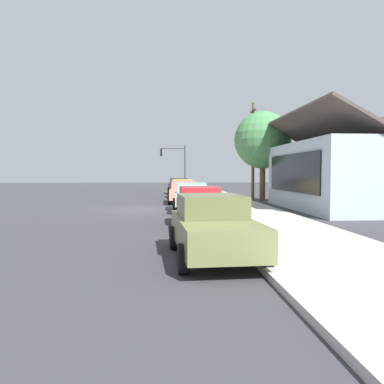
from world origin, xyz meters
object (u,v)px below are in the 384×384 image
object	(u,v)px
car_seafoam	(191,197)
fire_hydrant_red	(215,203)
car_charcoal	(179,186)
car_cherry	(200,206)
car_olive	(213,226)
shade_tree	(263,140)
utility_pole_wooden	(253,150)
car_mustard	(182,189)
car_coral	(183,192)
traffic_light_main	(175,160)

from	to	relation	value
car_seafoam	fire_hydrant_red	size ratio (longest dim) A/B	6.36
car_charcoal	car_cherry	bearing A→B (deg)	-3.24
car_seafoam	car_olive	world-z (taller)	same
shade_tree	car_charcoal	bearing A→B (deg)	-148.42
car_seafoam	utility_pole_wooden	xyz separation A→B (m)	(-7.83, 5.30, 3.11)
car_cherry	car_olive	xyz separation A→B (m)	(5.81, -0.20, -0.00)
car_charcoal	car_mustard	bearing A→B (deg)	-2.88
shade_tree	utility_pole_wooden	distance (m)	1.09
car_coral	car_seafoam	xyz separation A→B (m)	(5.71, 0.18, 0.00)
car_seafoam	shade_tree	bearing A→B (deg)	141.75
car_coral	shade_tree	distance (m)	7.31
car_charcoal	car_seafoam	size ratio (longest dim) A/B	1.02
fire_hydrant_red	car_coral	bearing A→B (deg)	-166.41
car_olive	shade_tree	xyz separation A→B (m)	(-19.23, 6.16, 3.78)
car_cherry	utility_pole_wooden	bearing A→B (deg)	158.72
traffic_light_main	car_coral	bearing A→B (deg)	0.66
car_mustard	car_coral	size ratio (longest dim) A/B	0.98
fire_hydrant_red	traffic_light_main	bearing A→B (deg)	-175.55
car_olive	shade_tree	world-z (taller)	shade_tree
shade_tree	fire_hydrant_red	bearing A→B (deg)	-31.06
car_olive	traffic_light_main	distance (m)	33.05
traffic_light_main	utility_pole_wooden	bearing A→B (deg)	23.40
car_cherry	shade_tree	distance (m)	15.16
car_mustard	utility_pole_wooden	bearing A→B (deg)	58.78
car_seafoam	car_cherry	world-z (taller)	same
car_mustard	traffic_light_main	distance (m)	10.30
car_seafoam	traffic_light_main	bearing A→B (deg)	-177.95
car_cherry	fire_hydrant_red	bearing A→B (deg)	166.37
traffic_light_main	car_charcoal	bearing A→B (deg)	3.68
utility_pole_wooden	car_cherry	bearing A→B (deg)	-20.90
utility_pole_wooden	shade_tree	bearing A→B (deg)	43.73
traffic_light_main	utility_pole_wooden	xyz separation A→B (m)	(13.08, 5.66, 0.44)
shade_tree	traffic_light_main	distance (m)	15.11
car_coral	car_olive	size ratio (longest dim) A/B	1.02
car_olive	fire_hydrant_red	world-z (taller)	car_olive
car_coral	car_cherry	distance (m)	11.93
utility_pole_wooden	traffic_light_main	bearing A→B (deg)	-156.60
car_seafoam	car_mustard	bearing A→B (deg)	-178.64
shade_tree	fire_hydrant_red	xyz separation A→B (m)	(7.64, -4.60, -4.09)
utility_pole_wooden	car_coral	bearing A→B (deg)	-68.86
car_cherry	traffic_light_main	world-z (taller)	traffic_light_main
utility_pole_wooden	fire_hydrant_red	size ratio (longest dim) A/B	10.56
car_seafoam	shade_tree	world-z (taller)	shade_tree
car_charcoal	car_seafoam	xyz separation A→B (m)	(16.98, 0.11, -0.00)
car_coral	utility_pole_wooden	distance (m)	6.65
traffic_light_main	shade_tree	bearing A→B (deg)	24.55
car_charcoal	car_olive	xyz separation A→B (m)	(29.00, -0.15, -0.00)
car_mustard	car_seafoam	size ratio (longest dim) A/B	0.98
car_olive	fire_hydrant_red	distance (m)	11.71
car_coral	shade_tree	xyz separation A→B (m)	(-1.49, 6.08, 3.78)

